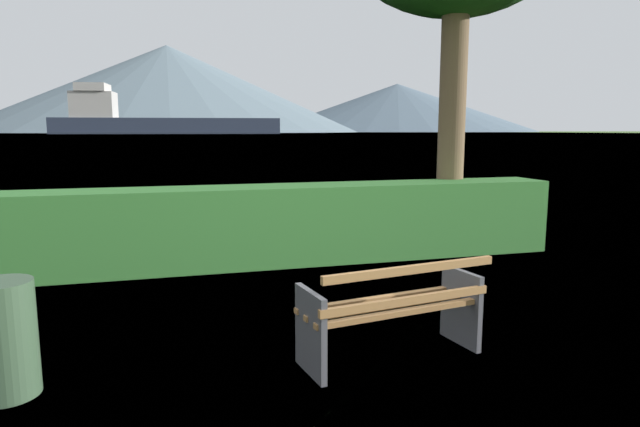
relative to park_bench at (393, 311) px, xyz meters
name	(u,v)px	position (x,y,z in m)	size (l,w,h in m)	color
ground_plane	(389,356)	(-0.01, 0.06, -0.42)	(1400.00, 1400.00, 0.00)	#567A38
water_surface	(171,134)	(-0.01, 307.57, -0.42)	(620.00, 620.00, 0.00)	slate
park_bench	(393,311)	(0.00, 0.00, 0.00)	(1.62, 0.81, 0.87)	#A0703F
hedge_row	(296,224)	(-0.01, 3.57, 0.14)	(7.92, 0.83, 1.12)	#387A33
trash_bin	(4,339)	(-2.94, 0.17, 0.00)	(0.44, 0.44, 0.85)	#385138
cargo_ship_large	(151,120)	(-9.75, 287.98, 6.47)	(113.25, 28.83, 24.63)	#2D384C
distant_hills	(182,97)	(13.34, 553.83, 33.08)	(830.59, 411.04, 79.45)	slate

